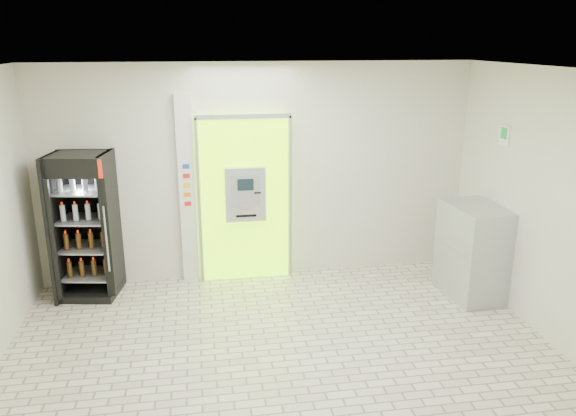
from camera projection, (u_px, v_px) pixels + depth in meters
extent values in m
plane|color=beige|center=(287.00, 367.00, 5.84)|extent=(6.00, 6.00, 0.00)
plane|color=silver|center=(258.00, 173.00, 7.77)|extent=(6.00, 0.00, 6.00)
plane|color=silver|center=(360.00, 380.00, 3.05)|extent=(6.00, 0.00, 6.00)
plane|color=silver|center=(569.00, 216.00, 5.87)|extent=(0.00, 5.00, 5.00)
plane|color=white|center=(287.00, 72.00, 4.98)|extent=(6.00, 6.00, 0.00)
cube|color=#91F400|center=(245.00, 199.00, 7.78)|extent=(1.20, 0.12, 2.30)
cube|color=gray|center=(243.00, 117.00, 7.38)|extent=(1.28, 0.04, 0.06)
cube|color=gray|center=(199.00, 203.00, 7.61)|extent=(0.04, 0.04, 2.30)
cube|color=gray|center=(290.00, 198.00, 7.81)|extent=(0.04, 0.04, 2.30)
cube|color=black|center=(253.00, 244.00, 7.93)|extent=(0.62, 0.01, 0.67)
cube|color=black|center=(218.00, 141.00, 7.43)|extent=(0.22, 0.01, 0.18)
cube|color=#A7AAAF|center=(245.00, 194.00, 7.64)|extent=(0.55, 0.12, 0.75)
cube|color=black|center=(246.00, 185.00, 7.54)|extent=(0.22, 0.01, 0.16)
cube|color=gray|center=(246.00, 205.00, 7.62)|extent=(0.16, 0.01, 0.12)
cube|color=black|center=(258.00, 193.00, 7.60)|extent=(0.09, 0.01, 0.02)
cube|color=black|center=(246.00, 216.00, 7.67)|extent=(0.28, 0.01, 0.03)
cube|color=silver|center=(187.00, 191.00, 7.63)|extent=(0.22, 0.10, 2.60)
cube|color=#193FB2|center=(186.00, 166.00, 7.48)|extent=(0.09, 0.01, 0.06)
cube|color=red|center=(186.00, 176.00, 7.52)|extent=(0.09, 0.01, 0.06)
cube|color=yellow|center=(187.00, 185.00, 7.55)|extent=(0.09, 0.01, 0.06)
cube|color=orange|center=(187.00, 195.00, 7.59)|extent=(0.09, 0.01, 0.06)
cube|color=red|center=(188.00, 204.00, 7.63)|extent=(0.09, 0.01, 0.06)
cube|color=black|center=(85.00, 226.00, 7.26)|extent=(0.82, 0.76, 1.91)
cube|color=black|center=(89.00, 219.00, 7.54)|extent=(0.71, 0.17, 1.91)
cube|color=red|center=(73.00, 169.00, 6.72)|extent=(0.69, 0.13, 0.23)
cube|color=white|center=(73.00, 169.00, 6.71)|extent=(0.40, 0.07, 0.07)
cube|color=black|center=(92.00, 290.00, 7.52)|extent=(0.82, 0.76, 0.10)
cylinder|color=gray|center=(106.00, 239.00, 7.00)|extent=(0.03, 0.03, 0.86)
cube|color=gray|center=(90.00, 274.00, 7.45)|extent=(0.69, 0.65, 0.02)
cube|color=gray|center=(87.00, 247.00, 7.34)|extent=(0.69, 0.65, 0.02)
cube|color=gray|center=(84.00, 219.00, 7.23)|extent=(0.69, 0.65, 0.02)
cube|color=gray|center=(81.00, 191.00, 7.12)|extent=(0.69, 0.65, 0.02)
cube|color=#A7AAAF|center=(473.00, 251.00, 7.34)|extent=(0.69, 0.97, 1.23)
cube|color=gray|center=(451.00, 248.00, 7.27)|extent=(0.08, 0.90, 0.01)
cube|color=white|center=(505.00, 136.00, 7.01)|extent=(0.02, 0.22, 0.26)
cube|color=#0B822B|center=(504.00, 133.00, 7.00)|extent=(0.00, 0.14, 0.14)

